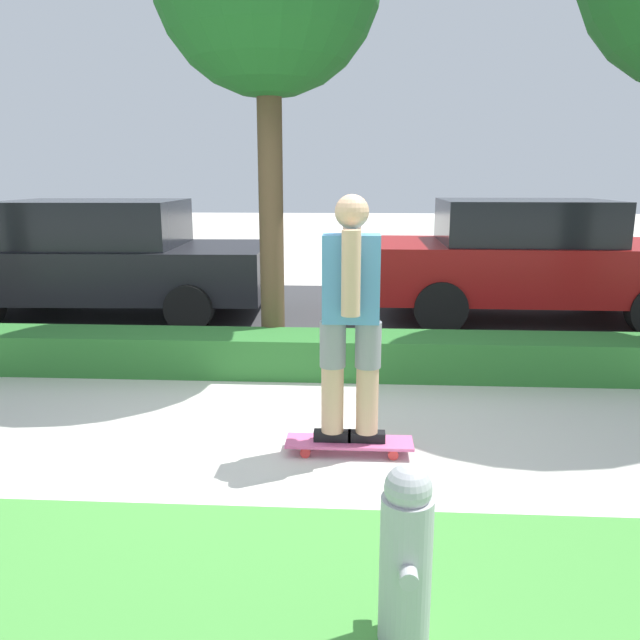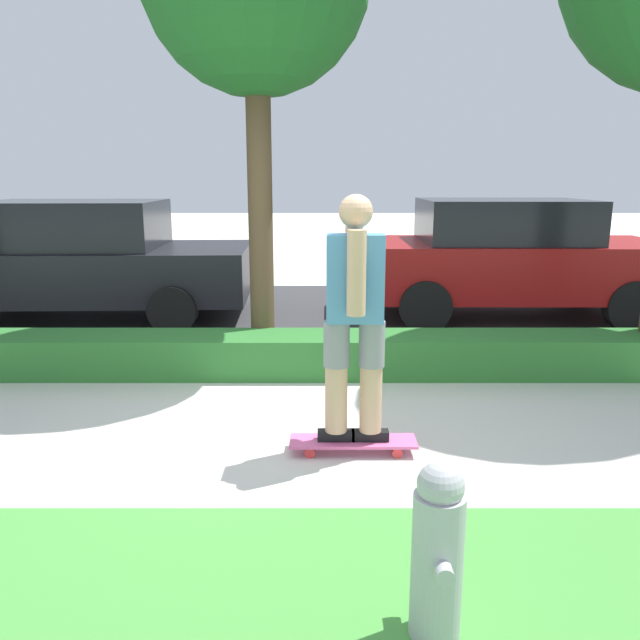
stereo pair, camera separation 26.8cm
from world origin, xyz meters
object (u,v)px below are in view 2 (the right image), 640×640
(parked_car_middle, at_px, (511,257))
(fire_hydrant, at_px, (440,552))
(parked_car_front, at_px, (87,259))
(skater_person, at_px, (357,314))
(skateboard, at_px, (356,442))

(parked_car_middle, bearing_deg, fire_hydrant, -107.93)
(parked_car_front, relative_size, parked_car_middle, 1.07)
(skater_person, distance_m, parked_car_front, 5.54)
(skater_person, height_order, fire_hydrant, skater_person)
(skateboard, distance_m, skater_person, 0.93)
(skateboard, distance_m, parked_car_front, 5.59)
(skateboard, bearing_deg, skater_person, 143.13)
(skater_person, relative_size, parked_car_middle, 0.41)
(skateboard, height_order, skater_person, skater_person)
(parked_car_middle, distance_m, fire_hydrant, 6.56)
(parked_car_middle, relative_size, fire_hydrant, 5.27)
(parked_car_front, distance_m, parked_car_middle, 5.78)
(skateboard, bearing_deg, fire_hydrant, -82.11)
(skateboard, xyz_separation_m, parked_car_front, (-3.45, 4.33, 0.73))
(skater_person, relative_size, parked_car_front, 0.38)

